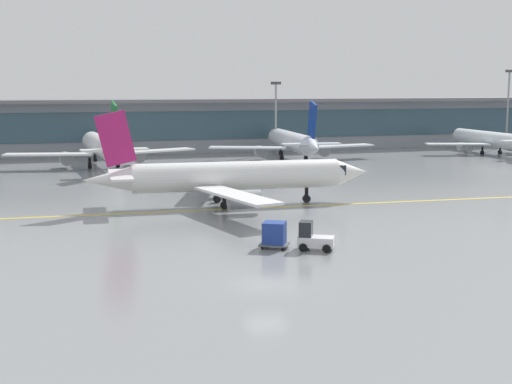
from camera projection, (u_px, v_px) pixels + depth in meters
name	position (u px, v px, depth m)	size (l,w,h in m)	color
ground_plane	(266.00, 285.00, 41.84)	(400.00, 400.00, 0.00)	gray
taxiway_centreline_stripe	(243.00, 208.00, 68.05)	(110.00, 0.36, 0.01)	yellow
terminal_concourse	(115.00, 126.00, 123.52)	(225.05, 11.00, 9.60)	#8C939E
gate_airplane_2	(102.00, 147.00, 102.91)	(27.99, 30.15, 9.99)	white
gate_airplane_3	(292.00, 142.00, 113.16)	(27.47, 29.69, 9.83)	silver
gate_airplane_4	(488.00, 139.00, 123.31)	(24.32, 26.16, 8.67)	white
taxiing_regional_jet	(233.00, 177.00, 69.42)	(29.05, 26.98, 9.62)	white
baggage_tug	(313.00, 238.00, 50.66)	(2.95, 2.54, 2.10)	silver
cargo_dolly_lead	(274.00, 234.00, 51.23)	(2.61, 2.42, 1.94)	#595B60
apron_light_mast_2	(276.00, 114.00, 122.00)	(1.80, 0.36, 12.65)	gray
apron_light_mast_3	(508.00, 105.00, 136.68)	(1.80, 0.36, 15.06)	gray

